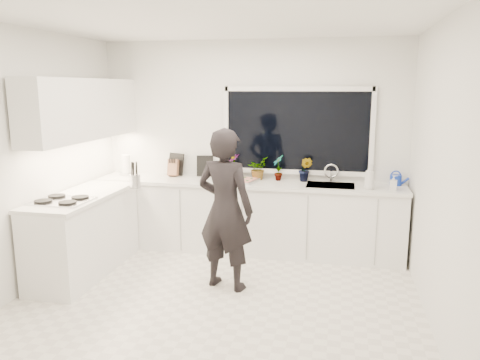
# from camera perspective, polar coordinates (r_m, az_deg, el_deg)

# --- Properties ---
(floor) EXTENTS (4.00, 3.50, 0.02)m
(floor) POSITION_cam_1_polar(r_m,az_deg,el_deg) (4.90, -2.67, -14.27)
(floor) COLOR beige
(floor) RESTS_ON ground
(wall_back) EXTENTS (4.00, 0.02, 2.70)m
(wall_back) POSITION_cam_1_polar(r_m,az_deg,el_deg) (6.19, 1.40, 4.29)
(wall_back) COLOR white
(wall_back) RESTS_ON ground
(wall_left) EXTENTS (0.02, 3.50, 2.70)m
(wall_left) POSITION_cam_1_polar(r_m,az_deg,el_deg) (5.37, -24.05, 2.23)
(wall_left) COLOR white
(wall_left) RESTS_ON ground
(wall_right) EXTENTS (0.02, 3.50, 2.70)m
(wall_right) POSITION_cam_1_polar(r_m,az_deg,el_deg) (4.42, 23.22, 0.54)
(wall_right) COLOR white
(wall_right) RESTS_ON ground
(ceiling) EXTENTS (4.00, 3.50, 0.02)m
(ceiling) POSITION_cam_1_polar(r_m,az_deg,el_deg) (4.46, -3.01, 19.07)
(ceiling) COLOR white
(ceiling) RESTS_ON wall_back
(window) EXTENTS (1.80, 0.02, 1.00)m
(window) POSITION_cam_1_polar(r_m,az_deg,el_deg) (6.05, 6.97, 5.95)
(window) COLOR black
(window) RESTS_ON wall_back
(base_cabinets_back) EXTENTS (3.92, 0.58, 0.88)m
(base_cabinets_back) POSITION_cam_1_polar(r_m,az_deg,el_deg) (6.07, 0.81, -4.63)
(base_cabinets_back) COLOR white
(base_cabinets_back) RESTS_ON floor
(base_cabinets_left) EXTENTS (0.58, 1.60, 0.88)m
(base_cabinets_left) POSITION_cam_1_polar(r_m,az_deg,el_deg) (5.66, -18.43, -6.39)
(base_cabinets_left) COLOR white
(base_cabinets_left) RESTS_ON floor
(countertop_back) EXTENTS (3.94, 0.62, 0.04)m
(countertop_back) POSITION_cam_1_polar(r_m,az_deg,el_deg) (5.95, 0.80, -0.39)
(countertop_back) COLOR silver
(countertop_back) RESTS_ON base_cabinets_back
(countertop_left) EXTENTS (0.62, 1.60, 0.04)m
(countertop_left) POSITION_cam_1_polar(r_m,az_deg,el_deg) (5.55, -18.72, -1.86)
(countertop_left) COLOR silver
(countertop_left) RESTS_ON base_cabinets_left
(upper_cabinets) EXTENTS (0.34, 2.10, 0.70)m
(upper_cabinets) POSITION_cam_1_polar(r_m,az_deg,el_deg) (5.78, -18.57, 8.19)
(upper_cabinets) COLOR white
(upper_cabinets) RESTS_ON wall_left
(sink) EXTENTS (0.58, 0.42, 0.14)m
(sink) POSITION_cam_1_polar(r_m,az_deg,el_deg) (5.85, 10.95, -1.09)
(sink) COLOR silver
(sink) RESTS_ON countertop_back
(faucet) EXTENTS (0.03, 0.03, 0.22)m
(faucet) POSITION_cam_1_polar(r_m,az_deg,el_deg) (6.02, 11.05, 0.80)
(faucet) COLOR silver
(faucet) RESTS_ON countertop_back
(stovetop) EXTENTS (0.56, 0.48, 0.03)m
(stovetop) POSITION_cam_1_polar(r_m,az_deg,el_deg) (5.26, -20.87, -2.30)
(stovetop) COLOR black
(stovetop) RESTS_ON countertop_left
(person) EXTENTS (0.70, 0.55, 1.70)m
(person) POSITION_cam_1_polar(r_m,az_deg,el_deg) (4.87, -1.81, -3.63)
(person) COLOR black
(person) RESTS_ON floor
(pizza_tray) EXTENTS (0.57, 0.47, 0.03)m
(pizza_tray) POSITION_cam_1_polar(r_m,az_deg,el_deg) (5.95, -0.44, -0.04)
(pizza_tray) COLOR #BCBCC1
(pizza_tray) RESTS_ON countertop_back
(pizza) EXTENTS (0.52, 0.42, 0.01)m
(pizza) POSITION_cam_1_polar(r_m,az_deg,el_deg) (5.95, -0.44, 0.12)
(pizza) COLOR #AA1622
(pizza) RESTS_ON pizza_tray
(watering_can) EXTENTS (0.16, 0.16, 0.13)m
(watering_can) POSITION_cam_1_polar(r_m,az_deg,el_deg) (6.02, 18.44, -0.00)
(watering_can) COLOR #1231AE
(watering_can) RESTS_ON countertop_back
(paper_towel_roll) EXTENTS (0.15, 0.15, 0.26)m
(paper_towel_roll) POSITION_cam_1_polar(r_m,az_deg,el_deg) (6.57, -13.72, 1.73)
(paper_towel_roll) COLOR white
(paper_towel_roll) RESTS_ON countertop_back
(knife_block) EXTENTS (0.13, 0.11, 0.22)m
(knife_block) POSITION_cam_1_polar(r_m,az_deg,el_deg) (6.35, -8.15, 1.43)
(knife_block) COLOR #9F6F4A
(knife_block) RESTS_ON countertop_back
(utensil_crock) EXTENTS (0.14, 0.14, 0.16)m
(utensil_crock) POSITION_cam_1_polar(r_m,az_deg,el_deg) (5.71, -12.69, -0.14)
(utensil_crock) COLOR #ADACB1
(utensil_crock) RESTS_ON countertop_left
(picture_frame_large) EXTENTS (0.22, 0.07, 0.28)m
(picture_frame_large) POSITION_cam_1_polar(r_m,az_deg,el_deg) (6.31, -4.29, 1.73)
(picture_frame_large) COLOR black
(picture_frame_large) RESTS_ON countertop_back
(picture_frame_small) EXTENTS (0.24, 0.11, 0.30)m
(picture_frame_small) POSITION_cam_1_polar(r_m,az_deg,el_deg) (6.43, -7.80, 1.93)
(picture_frame_small) COLOR black
(picture_frame_small) RESTS_ON countertop_back
(herb_plants) EXTENTS (1.15, 0.31, 0.33)m
(herb_plants) POSITION_cam_1_polar(r_m,az_deg,el_deg) (6.05, 2.84, 1.48)
(herb_plants) COLOR #26662D
(herb_plants) RESTS_ON countertop_back
(soap_bottles) EXTENTS (0.39, 0.15, 0.30)m
(soap_bottles) POSITION_cam_1_polar(r_m,az_deg,el_deg) (5.68, 16.12, 0.24)
(soap_bottles) COLOR #D8BF66
(soap_bottles) RESTS_ON countertop_back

